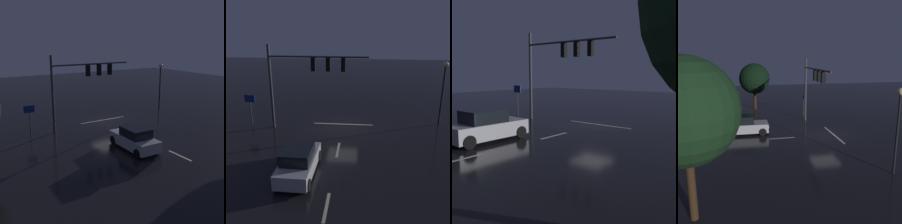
{
  "view_description": "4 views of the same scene",
  "coord_description": "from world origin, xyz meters",
  "views": [
    {
      "loc": [
        14.13,
        23.55,
        8.05
      ],
      "look_at": [
        0.61,
        1.92,
        1.52
      ],
      "focal_mm": 46.29,
      "sensor_mm": 36.0,
      "label": 1
    },
    {
      "loc": [
        -1.55,
        20.68,
        8.54
      ],
      "look_at": [
        0.19,
        1.9,
        2.02
      ],
      "focal_mm": 43.62,
      "sensor_mm": 36.0,
      "label": 2
    },
    {
      "loc": [
        -10.64,
        15.95,
        3.56
      ],
      "look_at": [
        -0.93,
        4.2,
        1.5
      ],
      "focal_mm": 45.08,
      "sensor_mm": 36.0,
      "label": 3
    },
    {
      "loc": [
        -20.77,
        7.56,
        7.13
      ],
      "look_at": [
        0.52,
        3.19,
        2.2
      ],
      "focal_mm": 40.56,
      "sensor_mm": 36.0,
      "label": 4
    }
  ],
  "objects": [
    {
      "name": "street_lamp_left_kerb",
      "position": [
        -8.06,
        -1.52,
        3.68
      ],
      "size": [
        0.44,
        0.44,
        5.29
      ],
      "color": "black",
      "rests_on": "ground_plane"
    },
    {
      "name": "lane_dash_far",
      "position": [
        0.0,
        4.0,
        0.0
      ],
      "size": [
        0.16,
        2.2,
        0.01
      ],
      "primitive_type": "cube",
      "rotation": [
        0.0,
        0.0,
        1.57
      ],
      "color": "beige",
      "rests_on": "ground_plane"
    },
    {
      "name": "tree_right_near",
      "position": [
        12.83,
        5.44,
        4.05
      ],
      "size": [
        4.01,
        4.01,
        6.07
      ],
      "color": "#382314",
      "rests_on": "ground_plane"
    },
    {
      "name": "traffic_signal_assembly",
      "position": [
        2.86,
        0.39,
        4.65
      ],
      "size": [
        7.7,
        0.47,
        6.71
      ],
      "color": "#383A3D",
      "rests_on": "ground_plane"
    },
    {
      "name": "car_approaching",
      "position": [
        1.95,
        7.22,
        0.8
      ],
      "size": [
        1.96,
        4.4,
        1.7
      ],
      "color": "#B7B7BC",
      "rests_on": "ground_plane"
    },
    {
      "name": "tree_left_near",
      "position": [
        -10.19,
        9.72,
        4.88
      ],
      "size": [
        4.56,
        4.56,
        7.18
      ],
      "color": "#382314",
      "rests_on": "ground_plane"
    },
    {
      "name": "lane_dash_mid",
      "position": [
        0.0,
        10.0,
        0.0
      ],
      "size": [
        0.16,
        2.2,
        0.01
      ],
      "primitive_type": "cube",
      "rotation": [
        0.0,
        0.0,
        1.57
      ],
      "color": "beige",
      "rests_on": "ground_plane"
    },
    {
      "name": "route_sign",
      "position": [
        7.63,
        0.07,
        1.92
      ],
      "size": [
        0.9,
        0.15,
        2.66
      ],
      "color": "#383A3D",
      "rests_on": "ground_plane"
    },
    {
      "name": "ground_plane",
      "position": [
        0.0,
        0.0,
        0.0
      ],
      "size": [
        80.0,
        80.0,
        0.0
      ],
      "primitive_type": "plane",
      "color": "black"
    },
    {
      "name": "stop_bar",
      "position": [
        0.0,
        -0.79,
        0.0
      ],
      "size": [
        5.0,
        0.16,
        0.01
      ],
      "primitive_type": "cube",
      "color": "beige",
      "rests_on": "ground_plane"
    }
  ]
}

